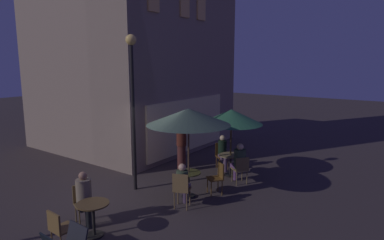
{
  "coord_description": "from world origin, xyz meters",
  "views": [
    {
      "loc": [
        -6.37,
        -6.6,
        3.79
      ],
      "look_at": [
        1.72,
        -0.81,
        2.04
      ],
      "focal_mm": 31.23,
      "sensor_mm": 36.0,
      "label": 1
    }
  ],
  "objects_px": {
    "cafe_chair_1": "(218,175)",
    "patron_standing_4": "(181,146)",
    "cafe_table_0": "(189,179)",
    "street_lamp_near_corner": "(132,88)",
    "patron_seated_0": "(183,182)",
    "cafe_chair_0": "(181,187)",
    "patio_umbrella_0": "(189,117)",
    "cafe_chair_5": "(83,200)",
    "cafe_chair_2": "(221,153)",
    "patron_seated_1": "(223,151)",
    "patron_seated_3": "(85,195)",
    "patio_umbrella_1": "(231,117)",
    "cafe_table_2": "(93,213)",
    "cafe_chair_3": "(241,168)",
    "cafe_chair_4": "(59,227)",
    "cafe_table_1": "(230,160)",
    "patron_seated_2": "(239,160)"
  },
  "relations": [
    {
      "from": "cafe_table_0",
      "to": "patron_seated_3",
      "type": "distance_m",
      "value": 2.89
    },
    {
      "from": "patron_seated_3",
      "to": "cafe_chair_0",
      "type": "bearing_deg",
      "value": 77.15
    },
    {
      "from": "cafe_table_0",
      "to": "patron_seated_1",
      "type": "distance_m",
      "value": 2.72
    },
    {
      "from": "cafe_table_0",
      "to": "cafe_table_1",
      "type": "distance_m",
      "value": 2.26
    },
    {
      "from": "patio_umbrella_1",
      "to": "cafe_table_0",
      "type": "bearing_deg",
      "value": 178.04
    },
    {
      "from": "cafe_table_1",
      "to": "patron_standing_4",
      "type": "xyz_separation_m",
      "value": [
        -0.57,
        1.62,
        0.34
      ]
    },
    {
      "from": "cafe_chair_1",
      "to": "patron_standing_4",
      "type": "bearing_deg",
      "value": -77.59
    },
    {
      "from": "cafe_chair_1",
      "to": "patron_seated_3",
      "type": "relative_size",
      "value": 0.73
    },
    {
      "from": "cafe_chair_2",
      "to": "cafe_chair_3",
      "type": "height_order",
      "value": "cafe_chair_2"
    },
    {
      "from": "cafe_chair_0",
      "to": "patron_seated_3",
      "type": "height_order",
      "value": "patron_seated_3"
    },
    {
      "from": "cafe_table_1",
      "to": "patio_umbrella_1",
      "type": "distance_m",
      "value": 1.46
    },
    {
      "from": "cafe_table_1",
      "to": "patron_seated_2",
      "type": "xyz_separation_m",
      "value": [
        -0.4,
        -0.53,
        0.19
      ]
    },
    {
      "from": "cafe_table_0",
      "to": "patio_umbrella_1",
      "type": "relative_size",
      "value": 0.33
    },
    {
      "from": "cafe_table_0",
      "to": "cafe_chair_1",
      "type": "bearing_deg",
      "value": -38.2
    },
    {
      "from": "cafe_chair_4",
      "to": "cafe_table_1",
      "type": "bearing_deg",
      "value": -2.26
    },
    {
      "from": "cafe_chair_5",
      "to": "patron_seated_1",
      "type": "relative_size",
      "value": 0.73
    },
    {
      "from": "cafe_table_2",
      "to": "patron_standing_4",
      "type": "xyz_separation_m",
      "value": [
        4.63,
        1.12,
        0.34
      ]
    },
    {
      "from": "cafe_chair_2",
      "to": "patron_seated_1",
      "type": "height_order",
      "value": "patron_seated_1"
    },
    {
      "from": "cafe_table_0",
      "to": "patron_standing_4",
      "type": "bearing_deg",
      "value": 42.37
    },
    {
      "from": "patio_umbrella_0",
      "to": "patron_seated_1",
      "type": "distance_m",
      "value": 3.16
    },
    {
      "from": "patio_umbrella_0",
      "to": "cafe_chair_0",
      "type": "distance_m",
      "value": 1.89
    },
    {
      "from": "cafe_chair_0",
      "to": "patron_standing_4",
      "type": "relative_size",
      "value": 0.55
    },
    {
      "from": "cafe_chair_3",
      "to": "cafe_chair_1",
      "type": "bearing_deg",
      "value": 117.83
    },
    {
      "from": "patio_umbrella_0",
      "to": "cafe_chair_5",
      "type": "relative_size",
      "value": 2.81
    },
    {
      "from": "cafe_table_0",
      "to": "cafe_chair_4",
      "type": "bearing_deg",
      "value": 172.91
    },
    {
      "from": "street_lamp_near_corner",
      "to": "cafe_chair_3",
      "type": "height_order",
      "value": "street_lamp_near_corner"
    },
    {
      "from": "cafe_table_0",
      "to": "street_lamp_near_corner",
      "type": "bearing_deg",
      "value": 105.68
    },
    {
      "from": "cafe_chair_3",
      "to": "patron_seated_3",
      "type": "relative_size",
      "value": 0.69
    },
    {
      "from": "patio_umbrella_1",
      "to": "cafe_chair_4",
      "type": "distance_m",
      "value": 6.19
    },
    {
      "from": "patio_umbrella_0",
      "to": "patron_seated_3",
      "type": "distance_m",
      "value": 3.29
    },
    {
      "from": "cafe_chair_0",
      "to": "cafe_chair_5",
      "type": "relative_size",
      "value": 1.07
    },
    {
      "from": "patron_seated_3",
      "to": "cafe_chair_5",
      "type": "bearing_deg",
      "value": 180.0
    },
    {
      "from": "patron_seated_0",
      "to": "patron_seated_1",
      "type": "height_order",
      "value": "patron_seated_1"
    },
    {
      "from": "patron_standing_4",
      "to": "cafe_chair_1",
      "type": "bearing_deg",
      "value": -13.09
    },
    {
      "from": "cafe_table_1",
      "to": "patio_umbrella_0",
      "type": "distance_m",
      "value": 2.87
    },
    {
      "from": "cafe_chair_0",
      "to": "patron_seated_2",
      "type": "relative_size",
      "value": 0.75
    },
    {
      "from": "street_lamp_near_corner",
      "to": "cafe_table_1",
      "type": "distance_m",
      "value": 4.08
    },
    {
      "from": "cafe_chair_3",
      "to": "patio_umbrella_1",
      "type": "bearing_deg",
      "value": 0.0
    },
    {
      "from": "cafe_chair_0",
      "to": "cafe_chair_1",
      "type": "xyz_separation_m",
      "value": [
        1.42,
        -0.24,
        -0.03
      ]
    },
    {
      "from": "cafe_chair_0",
      "to": "patron_seated_0",
      "type": "relative_size",
      "value": 0.81
    },
    {
      "from": "cafe_chair_2",
      "to": "cafe_chair_0",
      "type": "bearing_deg",
      "value": -38.18
    },
    {
      "from": "cafe_chair_3",
      "to": "patio_umbrella_0",
      "type": "bearing_deg",
      "value": 105.12
    },
    {
      "from": "patio_umbrella_0",
      "to": "patron_seated_1",
      "type": "xyz_separation_m",
      "value": [
        2.68,
        0.46,
        -1.61
      ]
    },
    {
      "from": "cafe_table_1",
      "to": "cafe_chair_2",
      "type": "xyz_separation_m",
      "value": [
        0.51,
        0.66,
        0.01
      ]
    },
    {
      "from": "cafe_chair_3",
      "to": "patron_standing_4",
      "type": "height_order",
      "value": "patron_standing_4"
    },
    {
      "from": "cafe_table_0",
      "to": "patron_seated_2",
      "type": "bearing_deg",
      "value": -18.14
    },
    {
      "from": "cafe_chair_1",
      "to": "patron_seated_0",
      "type": "distance_m",
      "value": 1.31
    },
    {
      "from": "cafe_chair_3",
      "to": "patron_seated_3",
      "type": "bearing_deg",
      "value": 105.65
    },
    {
      "from": "street_lamp_near_corner",
      "to": "patio_umbrella_1",
      "type": "height_order",
      "value": "street_lamp_near_corner"
    },
    {
      "from": "cafe_chair_0",
      "to": "cafe_chair_5",
      "type": "distance_m",
      "value": 2.41
    }
  ]
}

